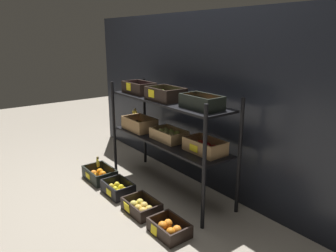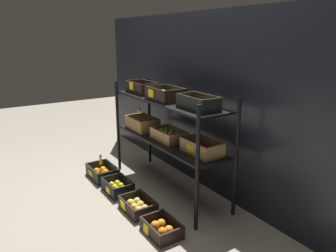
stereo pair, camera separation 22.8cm
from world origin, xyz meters
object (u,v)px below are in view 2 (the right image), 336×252
crate_ground_lemon (118,187)px  banana_bunch_loose (101,161)px  crate_ground_apple_gold (138,206)px  crate_ground_right_orange (162,228)px  crate_ground_orange (103,173)px  display_rack (167,120)px

crate_ground_lemon → banana_bunch_loose: size_ratio=2.59×
crate_ground_apple_gold → crate_ground_right_orange: bearing=-0.1°
crate_ground_orange → crate_ground_apple_gold: size_ratio=1.12×
crate_ground_lemon → banana_bunch_loose: 0.45m
crate_ground_orange → crate_ground_apple_gold: 0.83m
crate_ground_lemon → crate_ground_apple_gold: crate_ground_lemon is taller
crate_ground_right_orange → banana_bunch_loose: 1.27m
crate_ground_orange → banana_bunch_loose: 0.14m
crate_ground_lemon → crate_ground_apple_gold: (0.42, 0.00, -0.01)m
crate_ground_orange → crate_ground_right_orange: (1.23, -0.00, -0.01)m
crate_ground_lemon → banana_bunch_loose: banana_bunch_loose is taller
crate_ground_orange → crate_ground_lemon: size_ratio=1.16×
crate_ground_apple_gold → crate_ground_right_orange: crate_ground_apple_gold is taller
crate_ground_orange → crate_ground_lemon: 0.41m
crate_ground_apple_gold → banana_bunch_loose: banana_bunch_loose is taller
crate_ground_lemon → banana_bunch_loose: (-0.43, 0.00, 0.13)m
display_rack → crate_ground_orange: bearing=-142.9°
crate_ground_apple_gold → banana_bunch_loose: size_ratio=2.69×
crate_ground_right_orange → crate_ground_lemon: bearing=-179.8°
crate_ground_orange → crate_ground_right_orange: 1.23m
crate_ground_orange → banana_bunch_loose: bearing=-171.5°
display_rack → banana_bunch_loose: bearing=-143.7°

